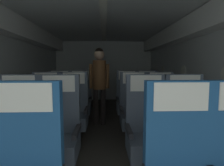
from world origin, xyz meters
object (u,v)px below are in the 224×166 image
Objects in this scene: seat_c_right_window at (134,111)px; seat_d_left_aisle at (80,101)px; seat_d_left_window at (59,101)px; flight_attendant at (99,78)px; seat_b_right_aisle at (186,130)px; seat_b_left_aisle at (58,133)px; seat_d_right_aisle at (148,100)px; seat_d_right_window at (127,100)px; seat_c_left_aisle at (74,111)px; seat_b_right_window at (147,131)px; seat_c_left_window at (45,112)px; seat_c_right_aisle at (161,110)px; seat_b_left_window at (18,132)px.

seat_d_left_aisle is at bearing 137.87° from seat_c_right_window.
flight_attendant reaches higher than seat_d_left_window.
seat_b_right_aisle is at bearing -63.38° from seat_c_right_window.
seat_d_right_aisle is (1.57, 1.97, 0.00)m from seat_b_left_aisle.
seat_d_right_window is at bearing 61.16° from seat_b_left_aisle.
seat_c_left_aisle is 1.00m from flight_attendant.
seat_b_right_window is 1.83m from seat_c_left_window.
seat_d_left_aisle is at bearing 64.72° from seat_c_left_window.
seat_c_left_aisle is 1.00× the size of seat_c_right_window.
seat_c_right_window and seat_d_right_aisle have the same top height.
seat_c_left_aisle is at bearing -148.08° from seat_d_right_aisle.
seat_d_left_aisle is at bearing 90.78° from seat_c_left_aisle.
seat_d_right_aisle is 0.48m from seat_d_right_window.
seat_c_left_aisle is at bearing 136.68° from seat_b_right_window.
seat_d_left_aisle is (-0.01, 0.97, 0.00)m from seat_c_left_aisle.
seat_c_right_aisle is at bearing 0.64° from seat_c_right_window.
seat_d_left_aisle is 0.75m from flight_attendant.
seat_d_right_aisle is at bearing 63.67° from seat_c_right_window.
seat_b_right_aisle is at bearing -89.96° from seat_c_right_aisle.
seat_c_left_aisle is (0.01, 1.00, 0.00)m from seat_b_left_aisle.
seat_b_right_window and seat_c_right_aisle have the same top height.
seat_b_left_aisle and seat_c_left_aisle have the same top height.
seat_c_left_aisle is (0.50, 0.98, 0.00)m from seat_b_left_window.
seat_c_right_window is at bearing -179.36° from seat_c_right_aisle.
seat_b_left_aisle is 1.00× the size of seat_c_left_aisle.
seat_b_right_window is at bearing -51.90° from seat_d_left_window.
seat_c_right_aisle is (1.56, -0.00, 0.00)m from seat_c_left_aisle.
flight_attendant is at bearing 147.52° from seat_c_right_aisle.
seat_d_left_aisle is at bearing 128.79° from seat_b_right_aisle.
seat_d_right_window is at bearing 32.33° from seat_c_left_window.
seat_b_right_aisle is 1.00× the size of seat_c_right_aisle.
seat_c_right_aisle is 1.00× the size of seat_d_right_aisle.
seat_d_left_aisle is (0.47, 0.99, 0.00)m from seat_c_left_window.
seat_b_right_aisle and seat_d_left_window have the same top height.
seat_d_left_window is 1.57m from seat_d_right_window.
seat_b_left_aisle is 1.00× the size of seat_c_right_window.
seat_b_right_aisle is 1.00× the size of seat_c_right_window.
seat_b_left_window is at bearing 49.76° from flight_attendant.
seat_c_right_aisle is at bearing 32.44° from seat_b_left_aisle.
seat_c_left_window is at bearing 147.64° from seat_b_right_window.
seat_c_left_aisle is at bearing 63.05° from seat_b_left_window.
seat_b_right_window is 1.00× the size of seat_d_right_aisle.
seat_c_right_aisle is at bearing 0.51° from seat_c_left_window.
seat_c_left_window is 0.71× the size of flight_attendant.
seat_b_left_aisle and seat_d_right_aisle have the same top height.
seat_b_left_window and seat_b_right_window have the same top height.
seat_d_right_aisle is (1.56, 0.97, 0.00)m from seat_c_left_aisle.
seat_d_left_aisle is 1.00× the size of seat_d_right_aisle.
seat_c_left_window is at bearing -179.53° from seat_c_right_window.
seat_b_right_aisle is at bearing -32.32° from seat_c_left_aisle.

